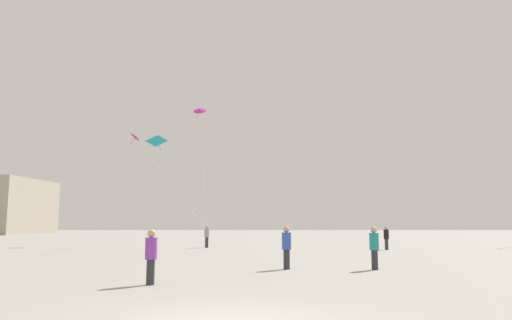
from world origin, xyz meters
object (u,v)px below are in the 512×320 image
at_px(person_in_blue, 287,246).
at_px(kite_cyan_delta, 157,143).
at_px(person_in_black, 386,237).
at_px(person_in_purple, 151,254).
at_px(kite_crimson_diamond, 136,138).
at_px(person_in_teal, 374,246).
at_px(person_in_grey, 207,235).
at_px(kite_magenta_diamond, 200,111).

xyz_separation_m(person_in_blue, kite_cyan_delta, (-8.74, 15.55, 6.78)).
xyz_separation_m(person_in_black, person_in_purple, (-11.75, -20.03, -0.02)).
xyz_separation_m(person_in_blue, person_in_black, (7.57, 15.00, -0.02)).
distance_m(person_in_black, kite_cyan_delta, 17.69).
bearing_deg(kite_cyan_delta, person_in_black, -1.92).
height_order(person_in_purple, kite_crimson_diamond, kite_crimson_diamond).
bearing_deg(person_in_teal, kite_cyan_delta, -179.62).
height_order(person_in_grey, kite_crimson_diamond, kite_crimson_diamond).
bearing_deg(person_in_purple, person_in_grey, 120.86).
bearing_deg(person_in_grey, kite_magenta_diamond, -86.57).
bearing_deg(kite_magenta_diamond, person_in_purple, -84.74).
height_order(kite_crimson_diamond, kite_cyan_delta, kite_crimson_diamond).
height_order(person_in_teal, kite_crimson_diamond, kite_crimson_diamond).
bearing_deg(person_in_teal, person_in_grey, 168.29).
bearing_deg(person_in_black, person_in_blue, -14.86).
distance_m(person_in_blue, kite_magenta_diamond, 27.68).
height_order(person_in_blue, person_in_grey, person_in_grey).
distance_m(person_in_teal, kite_crimson_diamond, 30.64).
xyz_separation_m(person_in_black, kite_cyan_delta, (-16.32, 0.55, 6.81)).
bearing_deg(kite_crimson_diamond, person_in_black, -24.82).
height_order(person_in_teal, person_in_grey, person_in_grey).
distance_m(person_in_purple, kite_magenta_diamond, 31.59).
xyz_separation_m(person_in_blue, person_in_purple, (-4.18, -5.03, -0.05)).
bearing_deg(person_in_black, kite_cyan_delta, -79.98).
xyz_separation_m(kite_crimson_diamond, kite_magenta_diamond, (5.84, -0.04, 2.50)).
height_order(person_in_black, kite_magenta_diamond, kite_magenta_diamond).
bearing_deg(person_in_blue, kite_crimson_diamond, -1.47).
bearing_deg(person_in_purple, kite_crimson_diamond, 134.20).
distance_m(kite_cyan_delta, kite_magenta_diamond, 10.04).
relative_size(person_in_blue, kite_cyan_delta, 0.24).
relative_size(person_in_teal, kite_cyan_delta, 0.24).
bearing_deg(kite_crimson_diamond, person_in_teal, -56.69).
xyz_separation_m(person_in_purple, kite_magenta_diamond, (-2.70, 29.38, 11.29)).
distance_m(person_in_blue, kite_crimson_diamond, 28.86).
bearing_deg(person_in_black, kite_magenta_diamond, -110.94).
xyz_separation_m(person_in_blue, kite_crimson_diamond, (-12.72, 24.38, 8.75)).
bearing_deg(kite_magenta_diamond, person_in_grey, -76.19).
bearing_deg(person_in_purple, person_in_black, 87.61).
bearing_deg(person_in_blue, kite_cyan_delta, 0.34).
bearing_deg(person_in_grey, person_in_purple, 82.48).
bearing_deg(kite_cyan_delta, person_in_blue, -60.64).
bearing_deg(person_in_teal, person_in_purple, -94.57).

